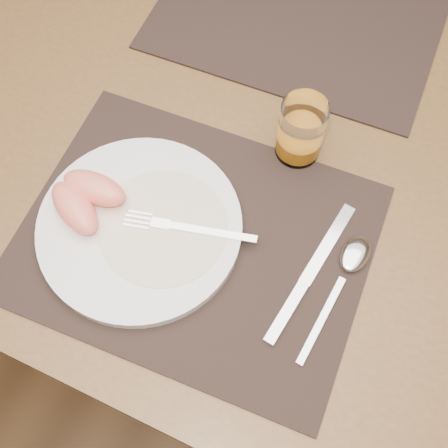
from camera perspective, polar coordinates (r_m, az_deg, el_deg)
ground at (r=1.52m, az=2.27°, el=-6.30°), size 5.00×5.00×0.00m
table at (r=0.91m, az=3.78°, el=7.54°), size 1.40×0.90×0.75m
placemat_near at (r=0.74m, az=-2.98°, el=-1.67°), size 0.47×0.37×0.00m
placemat_far at (r=0.99m, az=7.75°, el=20.61°), size 0.46×0.37×0.00m
plate at (r=0.75m, az=-8.54°, el=-0.29°), size 0.27×0.27×0.02m
plate_dressing at (r=0.73m, az=-6.22°, el=-0.24°), size 0.17×0.17×0.00m
fork at (r=0.73m, az=-4.65°, el=-0.27°), size 0.17×0.06×0.00m
knife at (r=0.72m, az=8.13°, el=-5.97°), size 0.04×0.22×0.01m
spoon at (r=0.74m, az=12.72°, el=-3.89°), size 0.04×0.19×0.01m
juice_glass at (r=0.78m, az=7.79°, el=9.19°), size 0.06×0.06×0.10m
grapefruit_wedges at (r=0.75m, az=-13.99°, el=2.59°), size 0.10×0.10×0.04m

